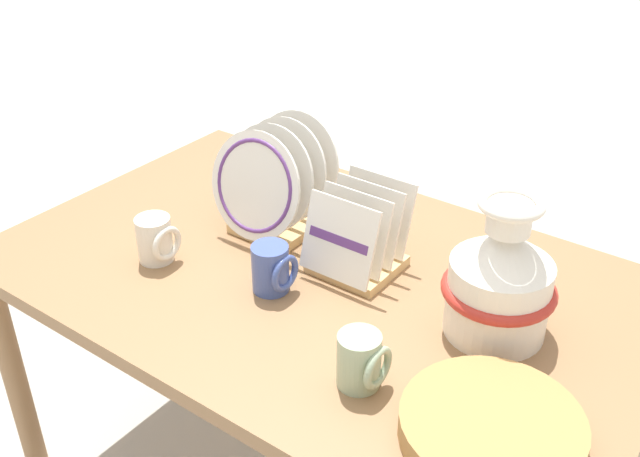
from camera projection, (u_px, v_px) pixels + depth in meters
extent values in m
cube|color=olive|center=(320.00, 279.00, 1.62)|extent=(1.41, 0.88, 0.03)
cylinder|color=olive|center=(13.00, 373.00, 1.85)|extent=(0.06, 0.06, 0.63)
cylinder|color=olive|center=(227.00, 239.00, 2.40)|extent=(0.06, 0.06, 0.63)
cylinder|color=white|center=(497.00, 297.00, 1.40)|extent=(0.19, 0.19, 0.15)
cone|color=white|center=(505.00, 247.00, 1.35)|extent=(0.19, 0.19, 0.07)
cylinder|color=white|center=(509.00, 218.00, 1.32)|extent=(0.08, 0.08, 0.06)
torus|color=white|center=(512.00, 204.00, 1.30)|extent=(0.12, 0.12, 0.02)
torus|color=#B72D23|center=(499.00, 289.00, 1.39)|extent=(0.22, 0.22, 0.02)
cube|color=tan|center=(277.00, 225.00, 1.76)|extent=(0.17, 0.16, 0.02)
cylinder|color=tan|center=(274.00, 193.00, 1.82)|extent=(0.01, 0.01, 0.06)
cylinder|color=tan|center=(313.00, 207.00, 1.76)|extent=(0.01, 0.01, 0.06)
cylinder|color=white|center=(255.00, 186.00, 1.65)|extent=(0.25, 0.08, 0.24)
torus|color=#5B3375|center=(254.00, 186.00, 1.65)|extent=(0.21, 0.07, 0.21)
cylinder|color=white|center=(268.00, 178.00, 1.68)|extent=(0.25, 0.08, 0.24)
cylinder|color=white|center=(281.00, 171.00, 1.71)|extent=(0.25, 0.08, 0.24)
cylinder|color=white|center=(294.00, 163.00, 1.75)|extent=(0.25, 0.08, 0.24)
cube|color=tan|center=(357.00, 264.00, 1.62)|extent=(0.17, 0.16, 0.02)
cylinder|color=tan|center=(351.00, 227.00, 1.68)|extent=(0.01, 0.01, 0.06)
cylinder|color=tan|center=(397.00, 244.00, 1.62)|extent=(0.01, 0.01, 0.06)
cube|color=white|center=(339.00, 240.00, 1.52)|extent=(0.17, 0.05, 0.16)
cube|color=white|center=(352.00, 230.00, 1.56)|extent=(0.17, 0.05, 0.16)
cube|color=white|center=(364.00, 221.00, 1.59)|extent=(0.17, 0.05, 0.16)
cube|color=white|center=(376.00, 212.00, 1.62)|extent=(0.17, 0.05, 0.16)
cube|color=#5B3375|center=(339.00, 240.00, 1.52)|extent=(0.14, 0.01, 0.02)
cylinder|color=#AD7F47|center=(490.00, 435.00, 1.20)|extent=(0.30, 0.30, 0.01)
cylinder|color=#AD7F47|center=(491.00, 431.00, 1.20)|extent=(0.30, 0.30, 0.01)
cylinder|color=#AD7F47|center=(491.00, 427.00, 1.20)|extent=(0.30, 0.30, 0.01)
cylinder|color=#AD7F47|center=(492.00, 423.00, 1.19)|extent=(0.30, 0.30, 0.01)
cylinder|color=#AD7F47|center=(493.00, 419.00, 1.19)|extent=(0.30, 0.30, 0.01)
cylinder|color=silver|center=(155.00, 239.00, 1.63)|extent=(0.08, 0.08, 0.10)
torus|color=silver|center=(167.00, 244.00, 1.61)|extent=(0.01, 0.08, 0.08)
cylinder|color=#42569E|center=(270.00, 268.00, 1.54)|extent=(0.08, 0.08, 0.10)
torus|color=#42569E|center=(285.00, 273.00, 1.52)|extent=(0.01, 0.08, 0.08)
cylinder|color=#9EB28E|center=(359.00, 360.00, 1.29)|extent=(0.08, 0.08, 0.10)
torus|color=#9EB28E|center=(378.00, 368.00, 1.27)|extent=(0.01, 0.08, 0.08)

